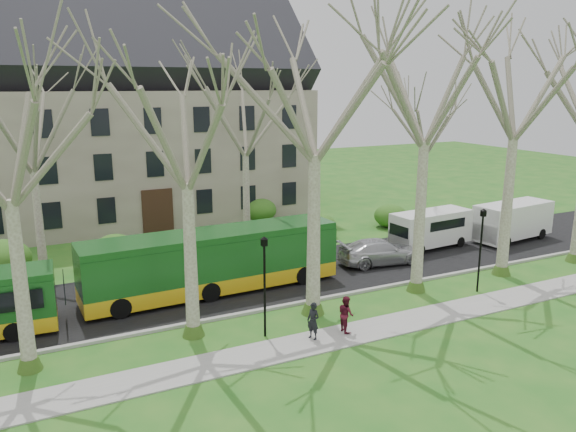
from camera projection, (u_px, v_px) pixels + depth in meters
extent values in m
plane|color=#1F611B|center=(369.00, 304.00, 27.34)|extent=(120.00, 120.00, 0.00)
cube|color=gray|center=(401.00, 323.00, 25.15)|extent=(70.00, 2.00, 0.06)
cube|color=black|center=(315.00, 271.00, 32.14)|extent=(80.00, 8.00, 0.06)
cube|color=#A5A39E|center=(353.00, 293.00, 28.63)|extent=(80.00, 0.25, 0.14)
cube|color=slate|center=(138.00, 155.00, 44.60)|extent=(26.00, 12.00, 10.00)
cylinder|color=black|center=(265.00, 292.00, 23.44)|extent=(0.10, 0.10, 4.00)
cube|color=black|center=(264.00, 242.00, 22.94)|extent=(0.22, 0.22, 0.30)
cylinder|color=black|center=(480.00, 254.00, 28.58)|extent=(0.10, 0.10, 4.00)
cube|color=black|center=(483.00, 213.00, 28.09)|extent=(0.22, 0.22, 0.30)
ellipsoid|color=#2C5C1A|center=(2.00, 261.00, 30.74)|extent=(2.60, 2.60, 2.00)
ellipsoid|color=#2C5C1A|center=(115.00, 248.00, 33.31)|extent=(2.60, 2.60, 2.00)
ellipsoid|color=#2C5C1A|center=(320.00, 223.00, 39.31)|extent=(2.60, 2.60, 2.00)
ellipsoid|color=#2C5C1A|center=(390.00, 214.00, 41.88)|extent=(2.60, 2.60, 2.00)
ellipsoid|color=#2C5C1A|center=(260.00, 209.00, 43.70)|extent=(2.60, 2.60, 2.00)
imported|color=#B4B5B9|center=(380.00, 252.00, 33.19)|extent=(5.35, 2.74, 1.49)
imported|color=black|center=(313.00, 321.00, 23.34)|extent=(0.58, 0.68, 1.59)
imported|color=#501221|center=(346.00, 314.00, 24.05)|extent=(0.65, 0.81, 1.59)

